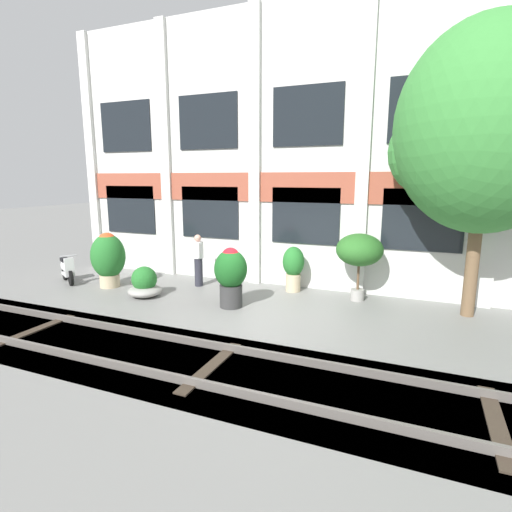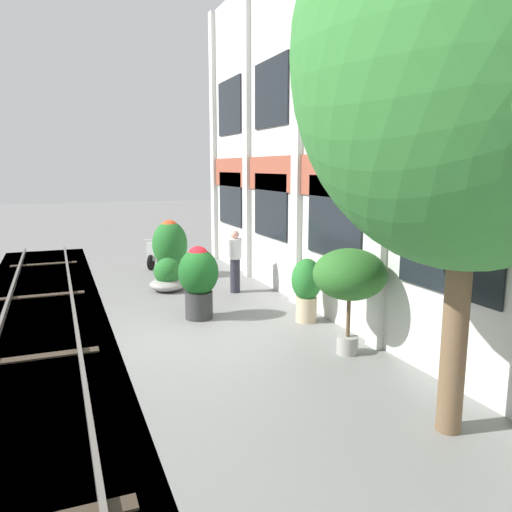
% 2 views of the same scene
% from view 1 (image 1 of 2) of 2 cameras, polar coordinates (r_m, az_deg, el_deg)
% --- Properties ---
extents(ground_plane, '(80.00, 80.00, 0.00)m').
position_cam_1_polar(ground_plane, '(10.01, 2.21, -8.65)').
color(ground_plane, slate).
extents(apartment_facade, '(16.80, 0.64, 8.42)m').
position_cam_1_polar(apartment_facade, '(12.45, 7.58, 14.71)').
color(apartment_facade, silver).
rests_on(apartment_facade, ground).
extents(rail_tracks, '(24.44, 2.80, 0.43)m').
position_cam_1_polar(rail_tracks, '(7.60, -5.87, -16.49)').
color(rail_tracks, '#4C473F').
rests_on(rail_tracks, ground).
extents(broadleaf_tree, '(4.31, 4.11, 6.94)m').
position_cam_1_polar(broadleaf_tree, '(10.93, 30.03, 14.97)').
color(broadleaf_tree, brown).
rests_on(broadleaf_tree, ground).
extents(potted_plant_wide_bowl, '(0.97, 0.97, 0.89)m').
position_cam_1_polar(potted_plant_wide_bowl, '(11.99, -15.64, -3.91)').
color(potted_plant_wide_bowl, gray).
rests_on(potted_plant_wide_bowl, ground).
extents(potted_plant_stone_basin, '(1.05, 1.05, 1.73)m').
position_cam_1_polar(potted_plant_stone_basin, '(13.27, -20.37, -0.07)').
color(potted_plant_stone_basin, tan).
rests_on(potted_plant_stone_basin, ground).
extents(potted_plant_glazed_jar, '(0.87, 0.87, 1.60)m').
position_cam_1_polar(potted_plant_glazed_jar, '(10.52, -3.63, -2.46)').
color(potted_plant_glazed_jar, '#333333').
rests_on(potted_plant_glazed_jar, ground).
extents(potted_plant_tall_urn, '(1.28, 1.28, 1.89)m').
position_cam_1_polar(potted_plant_tall_urn, '(11.32, 14.56, 0.67)').
color(potted_plant_tall_urn, gray).
rests_on(potted_plant_tall_urn, ground).
extents(potted_plant_fluted_column, '(0.65, 0.65, 1.37)m').
position_cam_1_polar(potted_plant_fluted_column, '(12.04, 5.36, -1.45)').
color(potted_plant_fluted_column, tan).
rests_on(potted_plant_fluted_column, ground).
extents(scooter_near_curb, '(1.23, 0.82, 0.98)m').
position_cam_1_polar(scooter_near_curb, '(14.50, -25.42, -1.71)').
color(scooter_near_curb, black).
rests_on(scooter_near_curb, ground).
extents(resident_by_doorway, '(0.34, 0.46, 1.65)m').
position_cam_1_polar(resident_by_doorway, '(12.69, -8.25, -0.37)').
color(resident_by_doorway, '#282833').
rests_on(resident_by_doorway, ground).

